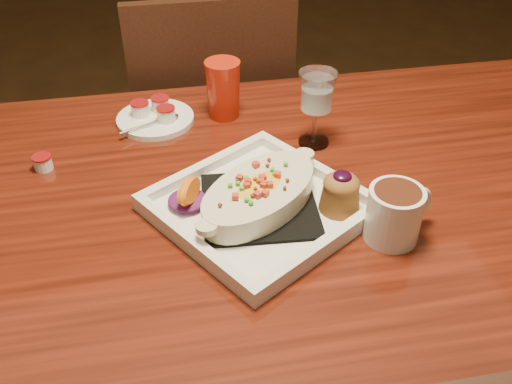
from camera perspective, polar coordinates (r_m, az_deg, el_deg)
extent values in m
cube|color=maroon|center=(0.98, -0.50, -2.05)|extent=(1.50, 0.90, 0.04)
cylinder|color=black|center=(1.70, 19.96, -1.22)|extent=(0.07, 0.07, 0.71)
cube|color=black|center=(1.71, -4.66, 5.37)|extent=(0.42, 0.42, 0.04)
cylinder|color=black|center=(2.00, -0.09, 2.94)|extent=(0.04, 0.04, 0.45)
cylinder|color=black|center=(1.97, -9.84, 1.86)|extent=(0.04, 0.04, 0.45)
cylinder|color=black|center=(1.73, 1.99, -3.33)|extent=(0.04, 0.04, 0.45)
cylinder|color=black|center=(1.71, -9.27, -4.67)|extent=(0.04, 0.04, 0.45)
cube|color=black|center=(1.43, -4.22, 9.92)|extent=(0.40, 0.03, 0.46)
cube|color=white|center=(0.95, 0.34, -1.75)|extent=(0.41, 0.41, 0.01)
cube|color=black|center=(0.94, 0.34, -1.33)|extent=(0.20, 0.20, 0.01)
ellipsoid|color=gold|center=(0.93, 0.34, -0.15)|extent=(0.23, 0.21, 0.04)
ellipsoid|color=#621660|center=(0.95, -6.89, -0.81)|extent=(0.07, 0.07, 0.02)
cone|color=brown|center=(0.94, 8.42, -0.42)|extent=(0.07, 0.07, 0.05)
ellipsoid|color=brown|center=(0.92, 8.55, 0.80)|extent=(0.06, 0.06, 0.03)
ellipsoid|color=black|center=(0.91, 8.64, 1.56)|extent=(0.03, 0.03, 0.01)
cylinder|color=white|center=(0.90, 13.60, -2.22)|extent=(0.09, 0.09, 0.09)
cylinder|color=#3A1A0F|center=(0.88, 13.94, -0.37)|extent=(0.07, 0.07, 0.02)
torus|color=white|center=(0.93, 15.65, -1.24)|extent=(0.06, 0.04, 0.06)
cylinder|color=silver|center=(1.13, 5.77, 5.05)|extent=(0.06, 0.06, 0.01)
cylinder|color=silver|center=(1.11, 5.89, 6.58)|extent=(0.01, 0.01, 0.07)
cone|color=silver|center=(1.08, 6.13, 9.91)|extent=(0.07, 0.07, 0.08)
cylinder|color=white|center=(1.21, -10.03, 7.20)|extent=(0.16, 0.16, 0.01)
cylinder|color=silver|center=(1.22, -11.50, 8.09)|extent=(0.04, 0.04, 0.03)
cylinder|color=maroon|center=(1.21, -11.59, 8.71)|extent=(0.04, 0.04, 0.00)
cylinder|color=silver|center=(1.23, -9.54, 8.63)|extent=(0.04, 0.04, 0.03)
cylinder|color=maroon|center=(1.22, -9.61, 9.24)|extent=(0.04, 0.04, 0.00)
cylinder|color=silver|center=(1.19, -8.98, 7.64)|extent=(0.04, 0.04, 0.03)
cylinder|color=maroon|center=(1.18, -9.04, 8.27)|extent=(0.04, 0.04, 0.00)
cylinder|color=silver|center=(1.12, -20.53, 2.72)|extent=(0.03, 0.03, 0.03)
cylinder|color=maroon|center=(1.11, -20.68, 3.30)|extent=(0.04, 0.04, 0.00)
cone|color=red|center=(1.19, -3.30, 10.19)|extent=(0.07, 0.07, 0.12)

